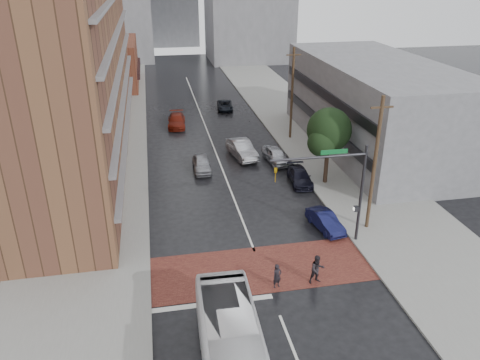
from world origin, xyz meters
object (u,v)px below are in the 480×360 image
pedestrian_b (317,269)px  suv_travel (225,105)px  car_travel_c (177,121)px  car_parked_near (325,221)px  car_travel_a (202,164)px  car_parked_mid (300,177)px  car_parked_far (276,155)px  pedestrian_a (277,276)px  car_travel_b (242,149)px

pedestrian_b → suv_travel: (0.44, 38.13, -0.36)m
car_travel_c → car_parked_near: 27.73m
car_travel_a → car_parked_mid: car_travel_a is taller
pedestrian_b → car_parked_mid: size_ratio=0.44×
car_travel_a → car_parked_mid: 9.35m
car_parked_far → pedestrian_b: bearing=-104.3°
pedestrian_a → car_travel_c: 32.41m
pedestrian_a → suv_travel: pedestrian_a is taller
pedestrian_a → suv_travel: 38.24m
car_travel_c → car_parked_far: bearing=-51.8°
car_travel_b → car_parked_near: car_travel_b is taller
car_travel_a → suv_travel: 20.44m
car_travel_c → suv_travel: bearing=45.4°
car_travel_a → car_travel_c: 13.85m
car_travel_b → car_travel_a: bearing=-158.7°
car_travel_a → car_parked_far: car_parked_far is taller
suv_travel → car_parked_near: (2.31, -32.13, 0.05)m
car_travel_b → suv_travel: size_ratio=1.22×
car_parked_mid → suv_travel: bearing=101.5°
car_travel_b → suv_travel: car_travel_b is taller
pedestrian_a → car_travel_c: (-3.88, 32.18, -0.08)m
car_travel_a → suv_travel: size_ratio=0.97×
pedestrian_a → car_parked_far: (4.96, 19.04, -0.05)m
car_travel_c → car_parked_mid: (9.69, -18.19, -0.09)m
pedestrian_a → car_travel_a: pedestrian_a is taller
car_travel_b → car_parked_mid: car_travel_b is taller
pedestrian_b → car_parked_far: size_ratio=0.43×
car_parked_near → car_parked_far: (-0.29, 13.04, 0.11)m
car_travel_b → car_parked_far: (3.03, -2.01, -0.11)m
pedestrian_b → car_parked_mid: 14.37m
car_parked_near → car_travel_c: bearing=98.7°
pedestrian_a → car_parked_near: pedestrian_a is taller
car_parked_far → pedestrian_a: bearing=-111.5°
pedestrian_b → car_travel_c: 32.80m
pedestrian_a → car_parked_near: 7.98m
car_parked_far → car_travel_b: bearing=139.6°
car_travel_c → car_parked_far: car_parked_far is taller
car_travel_c → car_parked_mid: size_ratio=1.15×
car_travel_b → suv_travel: bearing=76.6°
pedestrian_b → car_parked_far: pedestrian_b is taller
pedestrian_a → car_parked_mid: (5.81, 13.98, -0.17)m
suv_travel → car_travel_a: bearing=-99.3°
car_travel_c → car_parked_mid: bearing=-57.7°
pedestrian_b → car_parked_near: (2.75, 6.00, -0.31)m
pedestrian_b → car_parked_near: 6.61m
car_travel_a → car_parked_far: size_ratio=0.94×
car_travel_a → car_parked_far: 7.42m
suv_travel → car_parked_near: bearing=-79.9°
pedestrian_a → car_parked_far: size_ratio=0.37×
car_travel_b → car_travel_c: (-5.81, 11.13, -0.13)m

